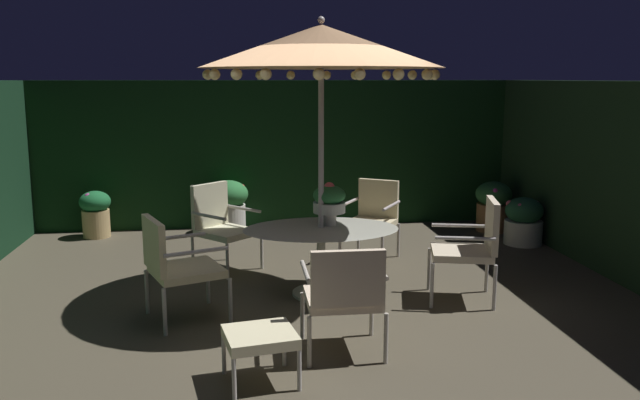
{
  "coord_description": "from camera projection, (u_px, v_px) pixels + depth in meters",
  "views": [
    {
      "loc": [
        -0.58,
        -6.02,
        2.2
      ],
      "look_at": [
        0.25,
        0.39,
        0.98
      ],
      "focal_mm": 36.24,
      "sensor_mm": 36.0,
      "label": 1
    }
  ],
  "objects": [
    {
      "name": "patio_umbrella",
      "position": [
        321.0,
        47.0,
        6.21
      ],
      "size": [
        2.38,
        2.38,
        2.78
      ],
      "color": "#B5ADAC",
      "rests_on": "ground_plane"
    },
    {
      "name": "ottoman_footrest",
      "position": [
        260.0,
        338.0,
        4.69
      ],
      "size": [
        0.57,
        0.54,
        0.39
      ],
      "color": "#B7B3AD",
      "rests_on": "ground_plane"
    },
    {
      "name": "patio_chair_south",
      "position": [
        175.0,
        262.0,
        5.86
      ],
      "size": [
        0.82,
        0.82,
        0.97
      ],
      "color": "#B4B0A8",
      "rests_on": "ground_plane"
    },
    {
      "name": "hedge_backdrop_rear",
      "position": [
        276.0,
        154.0,
        9.7
      ],
      "size": [
        7.59,
        0.3,
        2.17
      ],
      "primitive_type": "cube",
      "color": "black",
      "rests_on": "ground_plane"
    },
    {
      "name": "patio_chair_east",
      "position": [
        373.0,
        215.0,
        7.92
      ],
      "size": [
        0.81,
        0.83,
        0.96
      ],
      "color": "#B8AEAA",
      "rests_on": "ground_plane"
    },
    {
      "name": "patio_chair_north",
      "position": [
        344.0,
        292.0,
        5.11
      ],
      "size": [
        0.64,
        0.61,
        0.92
      ],
      "color": "#B9B1A5",
      "rests_on": "ground_plane"
    },
    {
      "name": "ground_plane",
      "position": [
        300.0,
        306.0,
        6.35
      ],
      "size": [
        7.59,
        7.58,
        0.02
      ],
      "primitive_type": "cube",
      "color": "#4D4536"
    },
    {
      "name": "patio_chair_southeast",
      "position": [
        220.0,
        222.0,
        7.52
      ],
      "size": [
        0.83,
        0.83,
        0.99
      ],
      "color": "#B6B0A6",
      "rests_on": "ground_plane"
    },
    {
      "name": "potted_plant_back_right",
      "position": [
        96.0,
        212.0,
        9.02
      ],
      "size": [
        0.43,
        0.43,
        0.66
      ],
      "color": "tan",
      "rests_on": "ground_plane"
    },
    {
      "name": "patio_chair_northeast",
      "position": [
        473.0,
        243.0,
        6.4
      ],
      "size": [
        0.74,
        0.71,
        1.03
      ],
      "color": "#B8B1AA",
      "rests_on": "ground_plane"
    },
    {
      "name": "patio_dining_table",
      "position": [
        321.0,
        241.0,
        6.57
      ],
      "size": [
        1.59,
        1.11,
        0.71
      ],
      "color": "#B2B1A3",
      "rests_on": "ground_plane"
    },
    {
      "name": "potted_plant_back_center",
      "position": [
        229.0,
        204.0,
        9.32
      ],
      "size": [
        0.56,
        0.56,
        0.75
      ],
      "color": "beige",
      "rests_on": "ground_plane"
    },
    {
      "name": "potted_plant_left_near",
      "position": [
        493.0,
        205.0,
        9.4
      ],
      "size": [
        0.52,
        0.52,
        0.73
      ],
      "color": "#A46A3E",
      "rests_on": "ground_plane"
    },
    {
      "name": "centerpiece_planter",
      "position": [
        329.0,
        200.0,
        6.61
      ],
      "size": [
        0.33,
        0.33,
        0.45
      ],
      "color": "beige",
      "rests_on": "patio_dining_table"
    },
    {
      "name": "potted_plant_back_left",
      "position": [
        524.0,
        221.0,
        8.65
      ],
      "size": [
        0.5,
        0.5,
        0.64
      ],
      "color": "beige",
      "rests_on": "ground_plane"
    }
  ]
}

